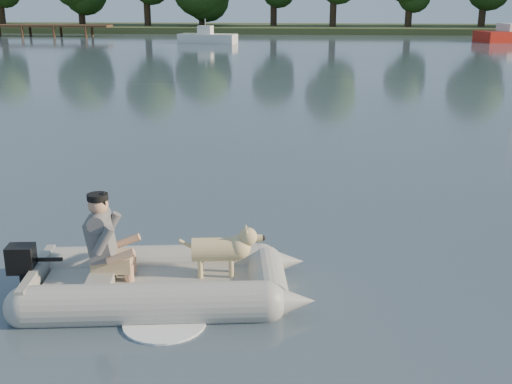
# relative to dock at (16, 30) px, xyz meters

# --- Properties ---
(water) EXTENTS (160.00, 160.00, 0.00)m
(water) POSITION_rel_dock_xyz_m (26.00, -52.00, -0.52)
(water) COLOR slate
(water) RESTS_ON ground
(shore_bank) EXTENTS (160.00, 12.00, 0.70)m
(shore_bank) POSITION_rel_dock_xyz_m (26.00, 10.00, -0.27)
(shore_bank) COLOR #47512D
(shore_bank) RESTS_ON water
(dock) EXTENTS (18.00, 2.00, 1.04)m
(dock) POSITION_rel_dock_xyz_m (0.00, 0.00, 0.00)
(dock) COLOR #4C331E
(dock) RESTS_ON water
(dinghy) EXTENTS (5.29, 3.91, 1.48)m
(dinghy) POSITION_rel_dock_xyz_m (25.47, -52.07, 0.12)
(dinghy) COLOR #9B9B96
(dinghy) RESTS_ON water
(man) EXTENTS (0.86, 0.76, 1.16)m
(man) POSITION_rel_dock_xyz_m (24.72, -52.11, 0.31)
(man) COLOR #5C5D61
(man) RESTS_ON dinghy
(dog) EXTENTS (1.04, 0.48, 0.67)m
(dog) POSITION_rel_dock_xyz_m (26.16, -51.92, 0.04)
(dog) COLOR tan
(dog) RESTS_ON dinghy
(outboard_motor) EXTENTS (0.48, 0.37, 0.85)m
(outboard_motor) POSITION_rel_dock_xyz_m (23.70, -52.30, -0.19)
(outboard_motor) COLOR black
(outboard_motor) RESTS_ON dinghy
(motorboat) EXTENTS (4.97, 2.59, 2.00)m
(motorboat) POSITION_rel_dock_xyz_m (19.24, -7.49, 0.39)
(motorboat) COLOR white
(motorboat) RESTS_ON water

